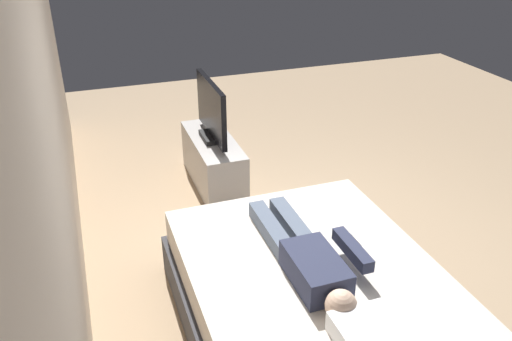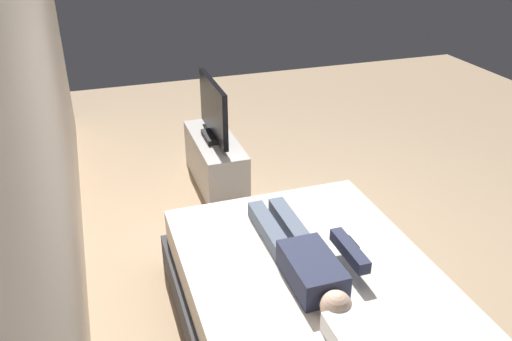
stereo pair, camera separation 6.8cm
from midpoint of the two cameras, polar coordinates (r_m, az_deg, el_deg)
The scene contains 7 objects.
ground_plane at distance 4.32m, azimuth 5.42°, elevation -9.73°, with size 10.00×10.00×0.00m, color tan.
back_wall at distance 3.71m, azimuth -22.34°, elevation 6.39°, with size 6.40×0.10×2.80m, color beige.
bed at distance 3.53m, azimuth 5.70°, elevation -14.21°, with size 2.07×1.61×0.54m.
person at distance 3.31m, azimuth 5.13°, elevation -9.45°, with size 1.26×0.46×0.18m.
remote at distance 3.62m, azimuth 10.00°, elevation -7.62°, with size 0.15×0.04×0.02m, color black.
tv_stand at distance 5.30m, azimuth -5.02°, elevation 0.97°, with size 1.10×0.40×0.50m, color #B7B2AD.
tv at distance 5.08m, azimuth -5.26°, elevation 6.38°, with size 0.88×0.20×0.59m.
Camera 1 is at (-3.08, 1.55, 2.61)m, focal length 36.80 mm.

